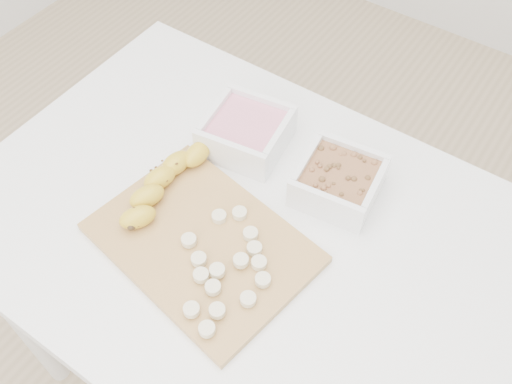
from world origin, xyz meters
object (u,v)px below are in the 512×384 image
Objects in this scene: bowl_yogurt at (246,131)px; banana at (163,184)px; table at (247,253)px; bowl_granola at (339,181)px; cutting_board at (202,243)px.

bowl_yogurt is 0.76× the size of banana.
bowl_granola is (0.09, 0.15, 0.13)m from table.
bowl_granola is at bearing -0.83° from bowl_yogurt.
banana is (-0.15, -0.03, 0.13)m from table.
bowl_granola reaches higher than table.
table is 4.59× the size of banana.
bowl_yogurt reaches higher than banana.
bowl_yogurt is at bearing 124.94° from table.
bowl_yogurt is 1.07× the size of bowl_granola.
table is at bearing 21.47° from banana.
banana is at bearing -168.32° from table.
cutting_board is at bearing -115.26° from table.
table is 0.20m from banana.
bowl_yogurt is 0.47× the size of cutting_board.
banana reaches higher than cutting_board.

